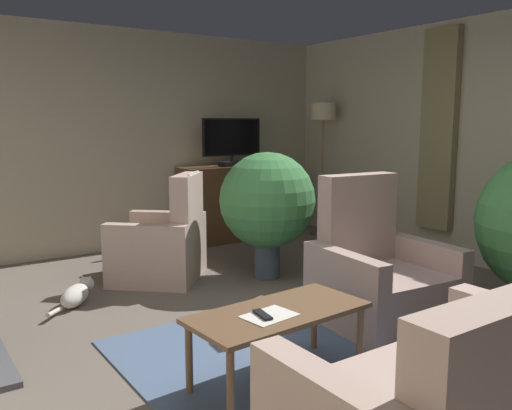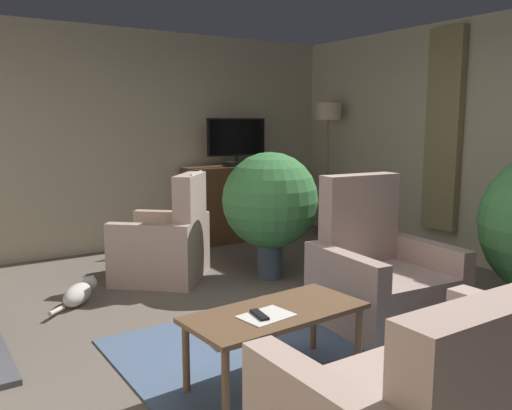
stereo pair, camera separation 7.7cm
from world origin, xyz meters
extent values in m
cube|color=#665B51|center=(0.00, 0.00, -0.02)|extent=(6.23, 7.36, 0.04)
cube|color=#B2A88E|center=(0.00, 3.43, 1.34)|extent=(6.23, 0.10, 2.69)
cube|color=#8E7F56|center=(2.76, 0.94, 1.48)|extent=(0.10, 0.44, 2.26)
cube|color=slate|center=(-0.31, -0.30, 0.01)|extent=(2.05, 2.08, 0.01)
cube|color=#352315|center=(1.28, 3.08, 0.03)|extent=(1.33, 0.40, 0.06)
cube|color=#4C331E|center=(1.28, 3.08, 0.50)|extent=(1.39, 0.46, 1.00)
sphere|color=tan|center=(1.03, 2.83, 0.55)|extent=(0.03, 0.03, 0.03)
sphere|color=tan|center=(1.53, 2.83, 0.55)|extent=(0.03, 0.03, 0.03)
cube|color=black|center=(1.28, 3.03, 1.03)|extent=(0.31, 0.20, 0.06)
cylinder|color=black|center=(1.28, 3.03, 1.10)|extent=(0.04, 0.04, 0.08)
cube|color=black|center=(1.28, 3.03, 1.38)|extent=(0.85, 0.05, 0.48)
cube|color=black|center=(1.28, 3.00, 1.38)|extent=(0.81, 0.01, 0.44)
cube|color=brown|center=(-0.57, -0.48, 0.44)|extent=(1.14, 0.59, 0.03)
cylinder|color=brown|center=(-0.08, -0.25, 0.21)|extent=(0.04, 0.04, 0.43)
cylinder|color=brown|center=(-1.08, -0.31, 0.21)|extent=(0.04, 0.04, 0.43)
cylinder|color=brown|center=(-0.05, -0.66, 0.21)|extent=(0.04, 0.04, 0.43)
cylinder|color=brown|center=(-1.06, -0.72, 0.21)|extent=(0.04, 0.04, 0.43)
cube|color=black|center=(-0.71, -0.52, 0.47)|extent=(0.07, 0.18, 0.02)
cube|color=silver|center=(-0.67, -0.54, 0.46)|extent=(0.33, 0.26, 0.01)
cube|color=slate|center=(-0.61, -1.72, 0.55)|extent=(0.37, 0.17, 0.36)
cube|color=#A3897F|center=(0.70, -0.18, 0.21)|extent=(0.76, 0.93, 0.42)
cube|color=#A3897F|center=(0.73, 0.17, 0.79)|extent=(0.70, 0.24, 0.73)
cube|color=#A3897F|center=(1.11, -0.21, 0.31)|extent=(0.21, 0.89, 0.62)
cube|color=#A3897F|center=(0.30, -0.14, 0.31)|extent=(0.21, 0.89, 0.62)
cube|color=#BC9E8E|center=(-0.27, 1.96, 0.21)|extent=(1.01, 0.99, 0.43)
cube|color=#BC9E8E|center=(-0.03, 1.75, 0.75)|extent=(0.54, 0.57, 0.64)
cube|color=#BC9E8E|center=(-0.51, 1.68, 0.31)|extent=(0.69, 0.64, 0.63)
cube|color=#BC9E8E|center=(-0.02, 2.23, 0.31)|extent=(0.69, 0.64, 0.63)
cube|color=white|center=(0.02, 1.70, 0.97)|extent=(0.27, 0.30, 0.24)
cylinder|color=#3D4C5B|center=(0.67, 1.36, 0.19)|extent=(0.25, 0.25, 0.37)
sphere|color=#3D7F42|center=(0.67, 1.36, 0.80)|extent=(0.97, 0.97, 0.97)
ellipsoid|color=beige|center=(-1.20, 1.60, 0.09)|extent=(0.40, 0.43, 0.18)
sphere|color=beige|center=(-1.04, 1.79, 0.12)|extent=(0.13, 0.13, 0.13)
cone|color=beige|center=(-1.07, 1.82, 0.18)|extent=(0.04, 0.04, 0.04)
cone|color=beige|center=(-1.02, 1.77, 0.18)|extent=(0.04, 0.04, 0.04)
cylinder|color=beige|center=(-1.43, 1.40, 0.05)|extent=(0.17, 0.19, 0.06)
cylinder|color=#4C4233|center=(2.53, 2.65, 0.02)|extent=(0.31, 0.31, 0.04)
cylinder|color=olive|center=(2.53, 2.65, 0.80)|extent=(0.03, 0.03, 1.60)
cylinder|color=beige|center=(2.53, 2.65, 1.71)|extent=(0.34, 0.34, 0.23)
camera|label=1|loc=(-2.41, -2.95, 1.58)|focal=37.51mm
camera|label=2|loc=(-2.35, -2.99, 1.58)|focal=37.51mm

